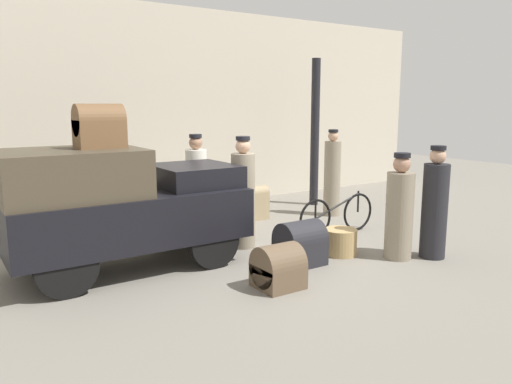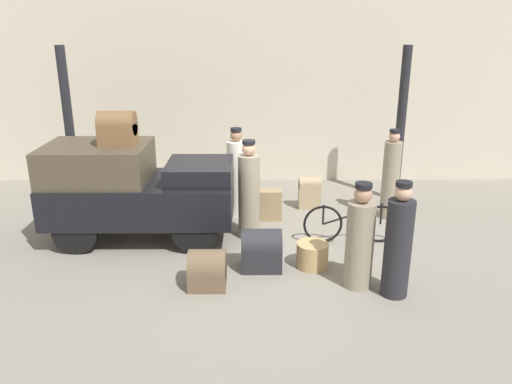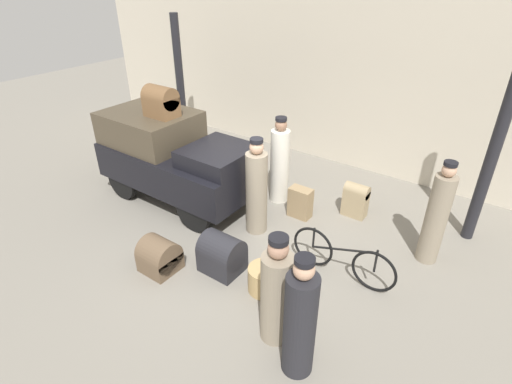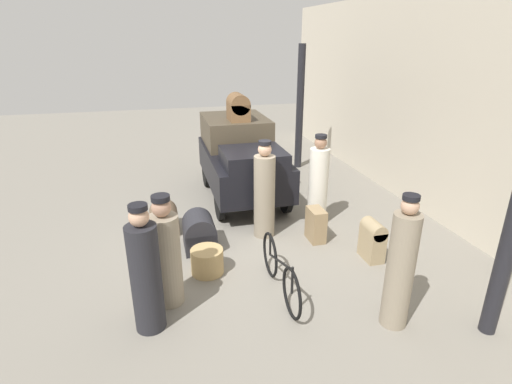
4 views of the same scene
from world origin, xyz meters
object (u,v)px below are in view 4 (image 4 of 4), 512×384
Objects in this scene: bicycle at (280,272)px; porter_lifting_near_truck at (146,274)px; porter_with_bicycle at (318,184)px; conductor_in_dark_uniform at (264,194)px; porter_carrying_trunk at (166,256)px; trunk_large_brown at (316,225)px; truck at (241,156)px; porter_standing_middle at (401,268)px; trunk_wicker_pale at (199,233)px; trunk_on_truck_roof at (238,107)px; suitcase_tan_flat at (373,239)px; wicker_basket at (207,261)px; trunk_barrel_dark at (164,219)px.

porter_lifting_near_truck is at bearing -81.21° from bicycle.
conductor_in_dark_uniform is (0.26, -1.18, 0.01)m from porter_with_bicycle.
porter_carrying_trunk is 3.03m from trunk_large_brown.
conductor_in_dark_uniform reaches higher than truck.
porter_standing_middle is 3.11m from porter_carrying_trunk.
trunk_wicker_pale is 1.05× the size of trunk_on_truck_roof.
suitcase_tan_flat is at bearing 103.03° from porter_lifting_near_truck.
conductor_in_dark_uniform is at bearing 130.21° from wicker_basket.
wicker_basket is (3.14, -1.25, -0.77)m from truck.
porter_with_bicycle is at bearing 156.39° from trunk_large_brown.
suitcase_tan_flat is 1.11× the size of trunk_on_truck_roof.
trunk_barrel_dark is (-0.62, -1.85, -0.60)m from conductor_in_dark_uniform.
porter_with_bicycle reaches higher than bicycle.
truck is 4.21m from porter_carrying_trunk.
trunk_barrel_dark is (-1.67, -0.61, 0.04)m from wicker_basket.
porter_lifting_near_truck is (2.41, -3.31, -0.04)m from porter_with_bicycle.
trunk_large_brown reaches higher than trunk_barrel_dark.
trunk_large_brown is (-1.43, 1.15, -0.06)m from bicycle.
porter_standing_middle is at bearing 39.10° from trunk_barrel_dark.
bicycle is 1.92m from trunk_wicker_pale.
porter_standing_middle is 2.49m from trunk_large_brown.
porter_lifting_near_truck reaches higher than wicker_basket.
suitcase_tan_flat is 3.90m from trunk_barrel_dark.
trunk_wicker_pale is at bearing 35.31° from trunk_barrel_dark.
porter_standing_middle is 0.99× the size of conductor_in_dark_uniform.
porter_carrying_trunk is (1.92, -3.05, -0.10)m from porter_with_bicycle.
porter_lifting_near_truck is 2.81× the size of trunk_large_brown.
porter_lifting_near_truck reaches higher than trunk_wicker_pale.
truck is 1.11m from trunk_on_truck_roof.
porter_standing_middle is 3.13m from porter_with_bicycle.
truck is 1.81× the size of porter_with_bicycle.
porter_with_bicycle is 1.21m from conductor_in_dark_uniform.
trunk_wicker_pale reaches higher than trunk_barrel_dark.
conductor_in_dark_uniform is at bearing -160.92° from porter_standing_middle.
suitcase_tan_flat is (-1.57, 0.55, -0.48)m from porter_standing_middle.
trunk_wicker_pale is at bearing -80.49° from conductor_in_dark_uniform.
trunk_barrel_dark is at bearing -111.28° from trunk_large_brown.
trunk_wicker_pale is (0.21, -1.25, -0.54)m from conductor_in_dark_uniform.
porter_lifting_near_truck is (1.11, -0.90, 0.59)m from wicker_basket.
conductor_in_dark_uniform reaches higher than trunk_wicker_pale.
trunk_wicker_pale reaches higher than trunk_large_brown.
truck is at bearing 179.70° from conductor_in_dark_uniform.
truck is 4.76m from porter_lifting_near_truck.
trunk_barrel_dark is (-0.36, -3.02, -0.59)m from porter_with_bicycle.
conductor_in_dark_uniform reaches higher than porter_lifting_near_truck.
porter_standing_middle reaches higher than wicker_basket.
porter_lifting_near_truck reaches higher than suitcase_tan_flat.
suitcase_tan_flat is at bearing 49.88° from conductor_in_dark_uniform.
wicker_basket is 1.78m from trunk_barrel_dark.
porter_lifting_near_truck is (-0.72, -3.12, -0.05)m from porter_standing_middle.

